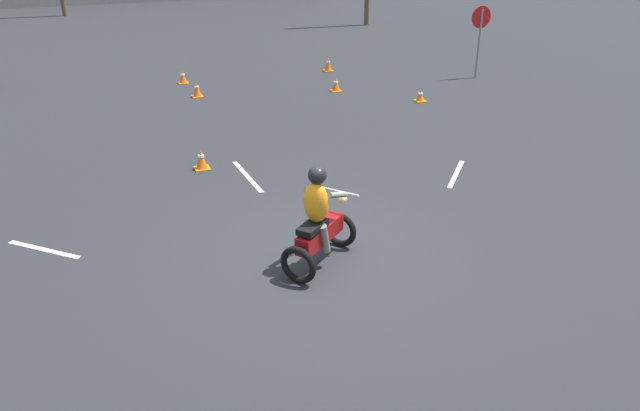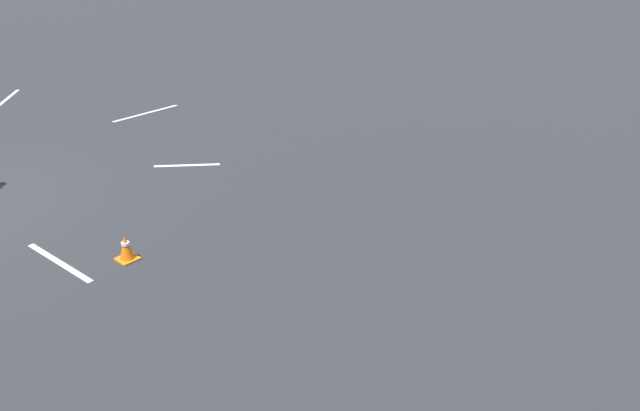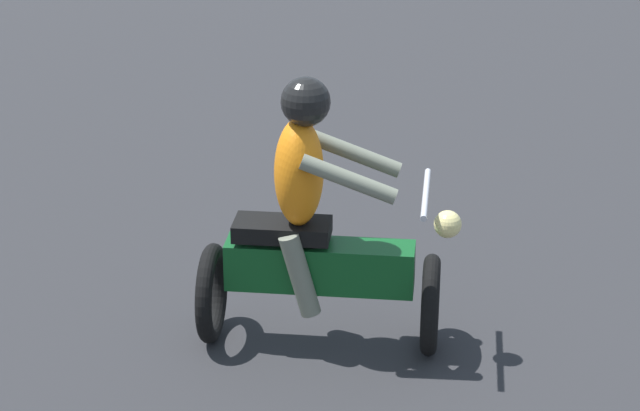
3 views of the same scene
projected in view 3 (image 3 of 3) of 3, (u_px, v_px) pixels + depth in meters
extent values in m
torus|color=black|center=(430.00, 305.00, 7.28)|extent=(0.15, 0.61, 0.60)
torus|color=black|center=(212.00, 293.00, 7.42)|extent=(0.15, 0.61, 0.60)
cube|color=#0F4C1E|center=(320.00, 265.00, 7.26)|extent=(1.12, 0.33, 0.28)
cube|color=black|center=(282.00, 229.00, 7.20)|extent=(0.58, 0.31, 0.10)
cylinder|color=silver|center=(426.00, 194.00, 7.01)|extent=(0.10, 0.70, 0.04)
sphere|color=#F2E08C|center=(448.00, 224.00, 7.07)|extent=(0.17, 0.17, 0.16)
ellipsoid|color=orange|center=(299.00, 172.00, 7.05)|extent=(0.31, 0.42, 0.64)
cylinder|color=slate|center=(349.00, 179.00, 6.81)|extent=(0.55, 0.14, 0.27)
cylinder|color=slate|center=(355.00, 153.00, 7.18)|extent=(0.55, 0.14, 0.27)
cylinder|color=slate|center=(300.00, 275.00, 7.14)|extent=(0.25, 0.14, 0.51)
cylinder|color=slate|center=(306.00, 254.00, 7.40)|extent=(0.25, 0.14, 0.51)
sphere|color=black|center=(306.00, 102.00, 6.88)|extent=(0.30, 0.30, 0.28)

